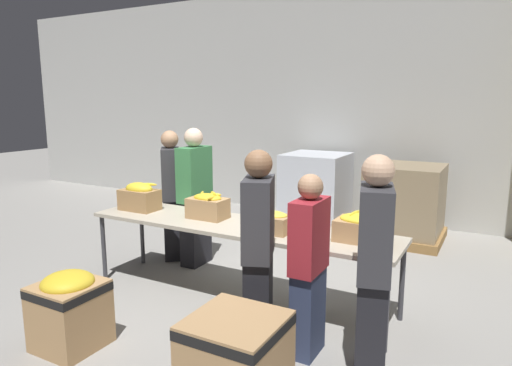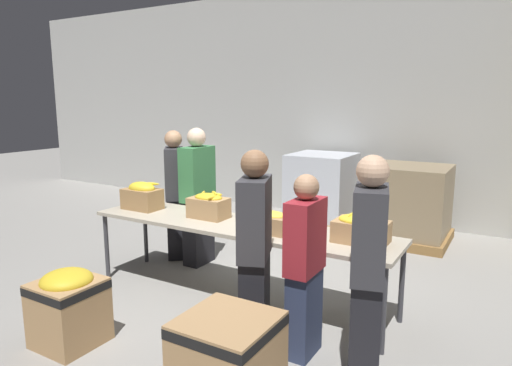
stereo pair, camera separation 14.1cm
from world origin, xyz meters
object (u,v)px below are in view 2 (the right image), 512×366
object	(u,v)px
pallet_stack_0	(321,190)
volunteer_0	(175,195)
volunteer_1	(368,273)
banana_box_2	(269,221)
volunteer_3	(255,253)
banana_box_3	(361,228)
donation_bin_0	(69,305)
pallet_stack_1	(410,205)
banana_box_1	(209,205)
volunteer_2	(305,268)
donation_bin_1	(228,359)
sorting_table	(237,228)
banana_box_0	(142,196)
volunteer_4	(198,197)

from	to	relation	value
pallet_stack_0	volunteer_0	bearing A→B (deg)	-112.56
volunteer_0	volunteer_1	distance (m)	3.32
banana_box_2	volunteer_3	distance (m)	0.72
banana_box_2	pallet_stack_0	bearing A→B (deg)	103.68
banana_box_3	donation_bin_0	xyz separation A→B (m)	(-2.03, -1.56, -0.58)
volunteer_0	pallet_stack_1	distance (m)	3.41
banana_box_1	volunteer_2	xyz separation A→B (m)	(1.46, -0.70, -0.20)
volunteer_1	pallet_stack_0	size ratio (longest dim) A/B	1.43
pallet_stack_0	pallet_stack_1	distance (m)	1.51
donation_bin_1	volunteer_3	bearing A→B (deg)	107.33
volunteer_2	volunteer_1	bearing A→B (deg)	-100.74
pallet_stack_1	sorting_table	bearing A→B (deg)	-110.75
donation_bin_0	pallet_stack_1	world-z (taller)	pallet_stack_1
banana_box_3	volunteer_3	world-z (taller)	volunteer_3
banana_box_0	volunteer_2	bearing A→B (deg)	-14.93
sorting_table	banana_box_2	xyz separation A→B (m)	(0.42, -0.08, 0.16)
banana_box_3	donation_bin_0	distance (m)	2.63
banana_box_0	banana_box_3	size ratio (longest dim) A/B	0.92
banana_box_0	pallet_stack_0	xyz separation A→B (m)	(0.94, 3.19, -0.38)
banana_box_0	banana_box_2	world-z (taller)	banana_box_0
volunteer_4	donation_bin_1	world-z (taller)	volunteer_4
sorting_table	donation_bin_0	xyz separation A→B (m)	(-0.74, -1.51, -0.41)
banana_box_3	pallet_stack_1	bearing A→B (deg)	93.35
volunteer_3	volunteer_4	distance (m)	2.15
banana_box_3	donation_bin_1	distance (m)	1.71
volunteer_4	donation_bin_0	world-z (taller)	volunteer_4
volunteer_0	donation_bin_0	bearing A→B (deg)	-21.34
banana_box_2	banana_box_0	bearing A→B (deg)	177.68
banana_box_0	volunteer_2	distance (m)	2.46
banana_box_1	banana_box_3	world-z (taller)	banana_box_1
volunteer_2	pallet_stack_1	size ratio (longest dim) A/B	1.33
banana_box_3	volunteer_4	xyz separation A→B (m)	(-2.28, 0.57, -0.08)
donation_bin_0	banana_box_2	bearing A→B (deg)	50.79
donation_bin_1	pallet_stack_1	size ratio (longest dim) A/B	0.57
volunteer_1	volunteer_4	xyz separation A→B (m)	(-2.59, 1.37, 0.02)
volunteer_1	volunteer_4	world-z (taller)	volunteer_4
banana_box_2	pallet_stack_0	size ratio (longest dim) A/B	0.34
volunteer_0	volunteer_2	bearing A→B (deg)	23.46
banana_box_0	donation_bin_1	size ratio (longest dim) A/B	0.67
volunteer_2	volunteer_0	bearing A→B (deg)	61.67
donation_bin_0	pallet_stack_1	xyz separation A→B (m)	(1.86, 4.46, 0.20)
pallet_stack_0	banana_box_0	bearing A→B (deg)	-106.45
volunteer_2	donation_bin_0	distance (m)	2.03
banana_box_2	banana_box_3	distance (m)	0.88
banana_box_1	banana_box_2	distance (m)	0.84
volunteer_1	sorting_table	bearing A→B (deg)	49.91
banana_box_2	volunteer_2	world-z (taller)	volunteer_2
volunteer_2	pallet_stack_0	world-z (taller)	volunteer_2
sorting_table	volunteer_0	world-z (taller)	volunteer_0
pallet_stack_1	banana_box_3	bearing A→B (deg)	-86.65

